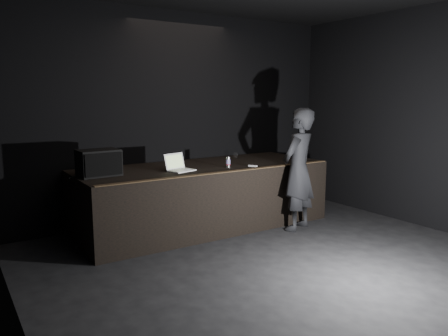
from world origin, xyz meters
name	(u,v)px	position (x,y,z in m)	size (l,w,h in m)	color
ground	(326,286)	(0.00, 0.00, 0.00)	(7.00, 7.00, 0.00)	black
room_walls	(334,103)	(0.00, 0.00, 2.02)	(6.10, 7.10, 3.52)	black
stage_riser	(203,196)	(0.00, 2.73, 0.50)	(4.00, 1.50, 1.00)	black
riser_lip	(227,171)	(0.00, 2.02, 1.01)	(3.92, 0.10, 0.01)	brown
stage_monitor	(99,163)	(-1.67, 2.72, 1.18)	(0.57, 0.43, 0.37)	black
cable	(94,173)	(-1.68, 2.95, 1.01)	(0.02, 0.02, 0.96)	black
laptop	(178,166)	(-0.55, 2.51, 1.07)	(0.44, 0.41, 0.25)	white
beer_can	(228,162)	(0.23, 2.35, 1.08)	(0.07, 0.07, 0.17)	silver
plastic_cup	(236,155)	(0.91, 3.13, 1.05)	(0.08, 0.08, 0.10)	white
wii_remote	(253,166)	(0.59, 2.18, 1.01)	(0.03, 0.14, 0.03)	white
person	(298,170)	(1.17, 1.78, 0.96)	(0.70, 0.46, 1.92)	black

